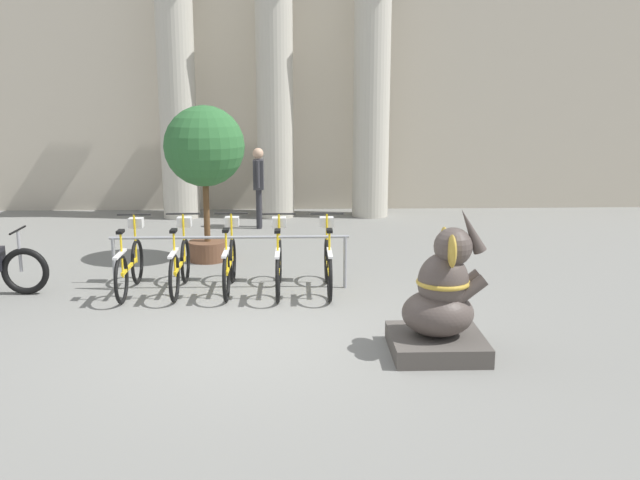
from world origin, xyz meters
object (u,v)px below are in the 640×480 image
(bicycle_2, at_px, (230,263))
(bicycle_3, at_px, (279,263))
(person_pedestrian, at_px, (259,181))
(bicycle_0, at_px, (130,264))
(elephant_statue, at_px, (441,305))
(bicycle_4, at_px, (328,263))
(bicycle_1, at_px, (180,263))
(potted_tree, at_px, (204,152))

(bicycle_2, distance_m, bicycle_3, 0.69)
(bicycle_2, xyz_separation_m, person_pedestrian, (0.18, 4.47, 0.56))
(bicycle_0, relative_size, elephant_statue, 1.00)
(bicycle_0, height_order, bicycle_4, same)
(bicycle_4, bearing_deg, elephant_statue, -65.15)
(bicycle_0, distance_m, elephant_statue, 4.57)
(bicycle_2, relative_size, bicycle_4, 1.00)
(bicycle_0, xyz_separation_m, bicycle_1, (0.69, 0.04, 0.00))
(bicycle_4, distance_m, potted_tree, 2.99)
(bicycle_2, relative_size, potted_tree, 0.64)
(bicycle_0, bearing_deg, person_pedestrian, 70.88)
(bicycle_0, xyz_separation_m, potted_tree, (0.85, 1.82, 1.38))
(elephant_statue, distance_m, person_pedestrian, 7.32)
(person_pedestrian, xyz_separation_m, potted_tree, (-0.71, -2.70, 0.82))
(elephant_statue, height_order, potted_tree, potted_tree)
(bicycle_0, distance_m, person_pedestrian, 4.81)
(bicycle_1, xyz_separation_m, potted_tree, (0.16, 1.78, 1.38))
(bicycle_3, relative_size, potted_tree, 0.64)
(bicycle_0, xyz_separation_m, bicycle_4, (2.76, -0.02, 0.00))
(bicycle_4, distance_m, person_pedestrian, 4.72)
(bicycle_0, relative_size, person_pedestrian, 1.00)
(bicycle_2, distance_m, person_pedestrian, 4.50)
(bicycle_4, bearing_deg, bicycle_3, -179.94)
(bicycle_1, relative_size, person_pedestrian, 1.00)
(bicycle_2, bearing_deg, elephant_statue, -44.71)
(bicycle_1, height_order, bicycle_3, same)
(bicycle_3, distance_m, bicycle_4, 0.69)
(bicycle_1, height_order, potted_tree, potted_tree)
(bicycle_4, height_order, person_pedestrian, person_pedestrian)
(bicycle_1, height_order, elephant_statue, elephant_statue)
(bicycle_3, xyz_separation_m, potted_tree, (-1.22, 1.84, 1.38))
(bicycle_0, relative_size, bicycle_4, 1.00)
(bicycle_1, bearing_deg, elephant_statue, -37.68)
(bicycle_1, distance_m, bicycle_2, 0.69)
(bicycle_2, xyz_separation_m, elephant_statue, (2.49, -2.47, 0.14))
(bicycle_4, bearing_deg, bicycle_1, 178.47)
(bicycle_2, height_order, bicycle_3, same)
(bicycle_3, relative_size, person_pedestrian, 1.00)
(bicycle_1, xyz_separation_m, elephant_statue, (3.18, -2.46, 0.14))
(bicycle_0, bearing_deg, bicycle_2, 1.99)
(bicycle_3, height_order, bicycle_4, same)
(bicycle_3, xyz_separation_m, elephant_statue, (1.80, -2.40, 0.14))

